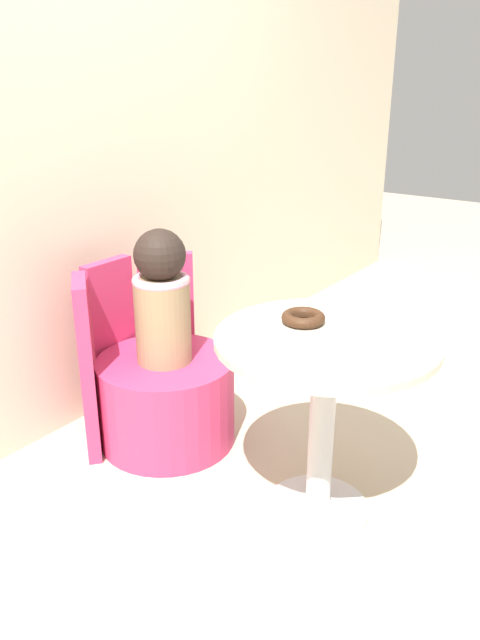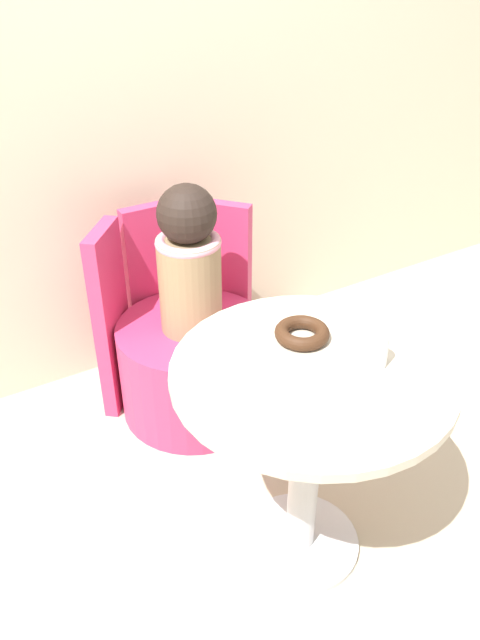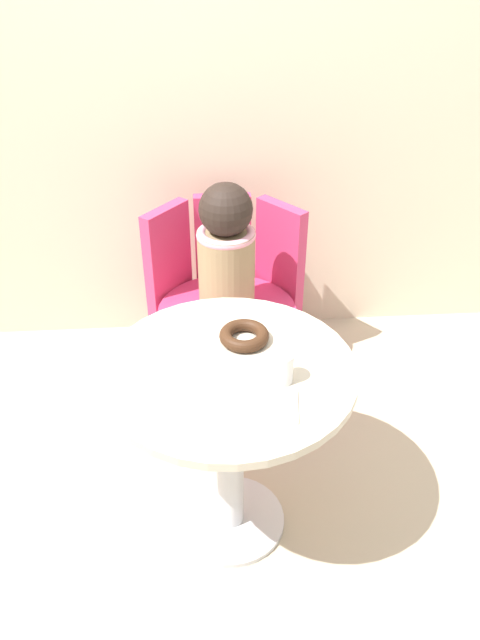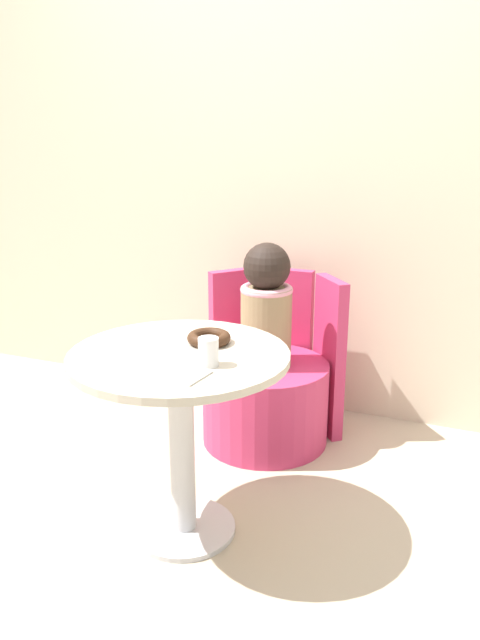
% 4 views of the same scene
% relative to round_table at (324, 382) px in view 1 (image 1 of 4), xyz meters
% --- Properties ---
extents(ground_plane, '(12.00, 12.00, 0.00)m').
position_rel_round_table_xyz_m(ground_plane, '(-0.02, 0.04, -0.49)').
color(ground_plane, '#B7A88E').
extents(back_wall, '(6.00, 0.06, 2.40)m').
position_rel_round_table_xyz_m(back_wall, '(-0.02, 1.17, 0.71)').
color(back_wall, beige).
rests_on(back_wall, ground_plane).
extents(round_table, '(0.69, 0.69, 0.65)m').
position_rel_round_table_xyz_m(round_table, '(0.00, 0.00, 0.00)').
color(round_table, silver).
rests_on(round_table, ground_plane).
extents(tub_chair, '(0.54, 0.54, 0.36)m').
position_rel_round_table_xyz_m(tub_chair, '(0.03, 0.72, -0.31)').
color(tub_chair, '#C63360').
rests_on(tub_chair, ground_plane).
extents(booth_backrest, '(0.64, 0.23, 0.71)m').
position_rel_round_table_xyz_m(booth_backrest, '(0.03, 0.94, -0.14)').
color(booth_backrest, '#C63360').
rests_on(booth_backrest, ground_plane).
extents(child_figure, '(0.22, 0.22, 0.52)m').
position_rel_round_table_xyz_m(child_figure, '(0.03, 0.72, 0.12)').
color(child_figure, '#937A56').
rests_on(child_figure, tub_chair).
extents(donut, '(0.14, 0.14, 0.04)m').
position_rel_round_table_xyz_m(donut, '(0.05, 0.11, 0.18)').
color(donut, '#3D2314').
rests_on(donut, round_table).
extents(cup, '(0.06, 0.06, 0.09)m').
position_rel_round_table_xyz_m(cup, '(0.13, -0.07, 0.20)').
color(cup, white).
rests_on(cup, round_table).
extents(paper_napkin, '(0.14, 0.14, 0.01)m').
position_rel_round_table_xyz_m(paper_napkin, '(0.10, -0.17, 0.16)').
color(paper_napkin, silver).
rests_on(paper_napkin, round_table).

